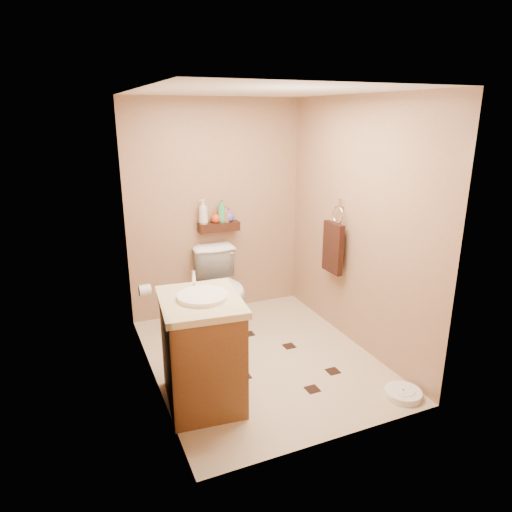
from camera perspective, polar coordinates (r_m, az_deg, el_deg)
name	(u,v)px	position (r m, az deg, el deg)	size (l,w,h in m)	color
ground	(261,357)	(4.47, 0.63, -12.56)	(2.50, 2.50, 0.00)	#BCAE89
wall_back	(216,210)	(5.14, -5.01, 5.80)	(2.00, 0.04, 2.40)	tan
wall_front	(341,283)	(2.96, 10.58, -3.33)	(2.00, 0.04, 2.40)	tan
wall_left	(147,249)	(3.72, -13.52, 0.84)	(0.04, 2.50, 2.40)	tan
wall_right	(357,226)	(4.49, 12.46, 3.73)	(0.04, 2.50, 2.40)	tan
ceiling	(262,91)	(3.87, 0.75, 19.92)	(2.00, 2.50, 0.02)	silver
wall_shelf	(219,227)	(5.10, -4.67, 3.65)	(0.46, 0.14, 0.10)	#3C1C10
floor_accents	(267,359)	(4.44, 1.33, -12.74)	(1.23, 1.26, 0.01)	black
toilet	(223,289)	(4.96, -4.15, -4.13)	(0.46, 0.81, 0.83)	white
vanity	(202,349)	(3.67, -6.74, -11.53)	(0.68, 0.79, 1.03)	brown
bathroom_scale	(403,393)	(4.10, 17.90, -16.03)	(0.40, 0.40, 0.06)	white
toilet_brush	(181,317)	(4.88, -9.32, -7.55)	(0.12, 0.12, 0.54)	#1A6669
towel_ring	(333,245)	(4.71, 9.64, 1.32)	(0.12, 0.30, 0.76)	silver
toilet_paper	(145,290)	(4.53, -13.72, -4.18)	(0.12, 0.11, 0.12)	white
bottle_a	(203,212)	(5.01, -6.63, 5.52)	(0.11, 0.11, 0.27)	silver
bottle_b	(204,217)	(5.03, -6.55, 4.81)	(0.06, 0.07, 0.14)	yellow
bottle_c	(216,217)	(5.07, -5.07, 4.92)	(0.11, 0.11, 0.14)	red
bottle_d	(222,211)	(5.08, -4.33, 5.65)	(0.10, 0.10, 0.26)	#36A364
bottle_e	(226,214)	(5.10, -3.76, 5.29)	(0.08, 0.08, 0.18)	#CB6643
bottle_f	(229,215)	(5.11, -3.42, 5.16)	(0.12, 0.12, 0.15)	#4F49B8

